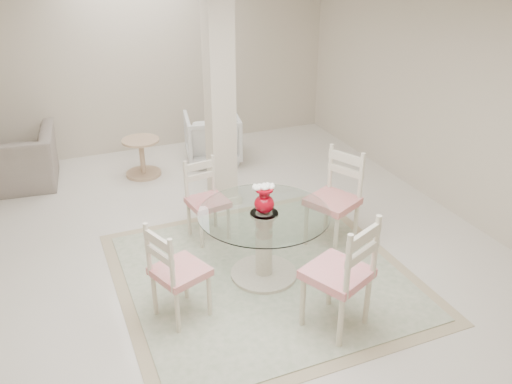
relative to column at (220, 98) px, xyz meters
name	(u,v)px	position (x,y,z in m)	size (l,w,h in m)	color
ground	(219,262)	(-0.50, -1.30, -1.35)	(7.00, 7.00, 0.00)	silver
room_shell	(213,88)	(-0.50, -1.30, 0.51)	(6.02, 7.02, 2.71)	beige
column	(220,98)	(0.00, 0.00, 0.00)	(0.30, 0.30, 2.70)	beige
area_rug	(264,275)	(-0.17, -1.71, -1.34)	(2.82, 2.82, 0.02)	tan
dining_table	(264,245)	(-0.17, -1.71, -0.98)	(1.26, 1.26, 0.73)	beige
red_vase	(264,199)	(-0.17, -1.71, -0.49)	(0.22, 0.19, 0.29)	#9C0412
dining_chair_east	(337,192)	(0.81, -1.40, -0.73)	(0.63, 0.63, 1.18)	beige
dining_chair_north	(205,194)	(-0.45, -0.74, -0.82)	(0.45, 0.45, 1.00)	beige
dining_chair_west	(173,267)	(-1.14, -2.01, -0.80)	(0.54, 0.54, 1.05)	beige
dining_chair_south	(346,268)	(0.13, -2.69, -0.71)	(0.64, 0.64, 1.21)	beige
recliner_taupe	(10,160)	(-2.44, 1.47, -0.97)	(1.17, 1.02, 0.76)	gray
armchair_white	(212,137)	(0.31, 1.32, -0.99)	(0.77, 0.79, 0.72)	silver
side_table	(142,159)	(-0.76, 1.19, -1.11)	(0.51, 0.51, 0.53)	tan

